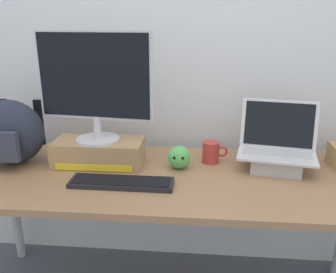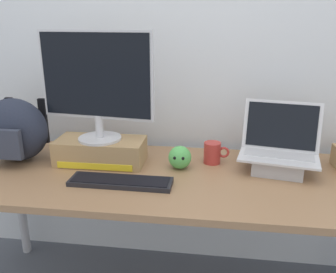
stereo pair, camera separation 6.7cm
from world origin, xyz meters
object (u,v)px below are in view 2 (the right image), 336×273
object	(u,v)px
open_laptop	(278,157)
coffee_mug	(213,153)
toner_box_yellow	(101,151)
messenger_backpack	(15,130)
plush_toy	(180,157)
desktop_monitor	(96,83)
external_keyboard	(121,181)

from	to	relation	value
open_laptop	coffee_mug	size ratio (longest dim) A/B	3.12
toner_box_yellow	open_laptop	world-z (taller)	open_laptop
open_laptop	messenger_backpack	bearing A→B (deg)	-167.57
plush_toy	coffee_mug	bearing A→B (deg)	29.64
toner_box_yellow	desktop_monitor	world-z (taller)	desktop_monitor
open_laptop	toner_box_yellow	bearing A→B (deg)	-168.01
open_laptop	coffee_mug	distance (m)	0.31
external_keyboard	messenger_backpack	world-z (taller)	messenger_backpack
toner_box_yellow	plush_toy	world-z (taller)	toner_box_yellow
open_laptop	external_keyboard	distance (m)	0.73
toner_box_yellow	external_keyboard	xyz separation A→B (m)	(0.16, -0.22, -0.05)
desktop_monitor	coffee_mug	world-z (taller)	desktop_monitor
desktop_monitor	coffee_mug	size ratio (longest dim) A/B	4.38
plush_toy	external_keyboard	bearing A→B (deg)	-138.60
open_laptop	coffee_mug	xyz separation A→B (m)	(-0.30, 0.05, -0.01)
coffee_mug	plush_toy	bearing A→B (deg)	-150.36
messenger_backpack	toner_box_yellow	bearing A→B (deg)	3.53
messenger_backpack	plush_toy	size ratio (longest dim) A/B	3.04
desktop_monitor	open_laptop	size ratio (longest dim) A/B	1.40
open_laptop	messenger_backpack	size ratio (longest dim) A/B	1.18
external_keyboard	plush_toy	world-z (taller)	plush_toy
open_laptop	external_keyboard	bearing A→B (deg)	-149.96
desktop_monitor	plush_toy	xyz separation A→B (m)	(0.39, -0.02, -0.34)
toner_box_yellow	open_laptop	distance (m)	0.84
toner_box_yellow	plush_toy	size ratio (longest dim) A/B	3.92
external_keyboard	coffee_mug	world-z (taller)	coffee_mug
messenger_backpack	coffee_mug	distance (m)	0.97
plush_toy	toner_box_yellow	bearing A→B (deg)	177.53
external_keyboard	coffee_mug	distance (m)	0.48
desktop_monitor	messenger_backpack	bearing A→B (deg)	-170.40
toner_box_yellow	coffee_mug	xyz separation A→B (m)	(0.54, 0.07, -0.01)
messenger_backpack	plush_toy	xyz separation A→B (m)	(0.81, 0.00, -0.10)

